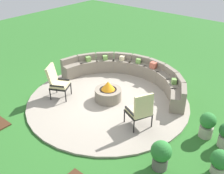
# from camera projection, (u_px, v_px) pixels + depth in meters

# --- Properties ---
(ground_plane) EXTENTS (24.00, 24.00, 0.00)m
(ground_plane) POSITION_uv_depth(u_px,v_px,m) (108.00, 101.00, 8.70)
(ground_plane) COLOR #2D6B28
(patio_circle) EXTENTS (5.25, 5.25, 0.06)m
(patio_circle) POSITION_uv_depth(u_px,v_px,m) (108.00, 100.00, 8.68)
(patio_circle) COLOR #9E9384
(patio_circle) RESTS_ON ground_plane
(fire_pit) EXTENTS (0.87, 0.87, 0.67)m
(fire_pit) POSITION_uv_depth(u_px,v_px,m) (108.00, 93.00, 8.54)
(fire_pit) COLOR gray
(fire_pit) RESTS_ON patio_circle
(curved_stone_bench) EXTENTS (4.78, 2.41, 0.72)m
(curved_stone_bench) POSITION_uv_depth(u_px,v_px,m) (131.00, 73.00, 9.70)
(curved_stone_bench) COLOR gray
(curved_stone_bench) RESTS_ON patio_circle
(lounge_chair_front_left) EXTENTS (0.78, 0.77, 1.15)m
(lounge_chair_front_left) POSITION_uv_depth(u_px,v_px,m) (57.00, 82.00, 8.56)
(lounge_chair_front_left) COLOR black
(lounge_chair_front_left) RESTS_ON patio_circle
(lounge_chair_front_right) EXTENTS (0.78, 0.80, 1.10)m
(lounge_chair_front_right) POSITION_uv_depth(u_px,v_px,m) (140.00, 110.00, 7.16)
(lounge_chair_front_right) COLOR black
(lounge_chair_front_right) RESTS_ON patio_circle
(potted_plant_1) EXTENTS (0.43, 0.43, 0.73)m
(potted_plant_1) POSITION_uv_depth(u_px,v_px,m) (207.00, 124.00, 6.96)
(potted_plant_1) COLOR #A89E8E
(potted_plant_1) RESTS_ON ground_plane
(potted_plant_2) EXTENTS (0.45, 0.45, 0.63)m
(potted_plant_2) POSITION_uv_depth(u_px,v_px,m) (220.00, 161.00, 5.87)
(potted_plant_2) COLOR #A89E8E
(potted_plant_2) RESTS_ON ground_plane
(potted_plant_3) EXTENTS (0.49, 0.49, 0.75)m
(potted_plant_3) POSITION_uv_depth(u_px,v_px,m) (161.00, 154.00, 5.97)
(potted_plant_3) COLOR #605B56
(potted_plant_3) RESTS_ON ground_plane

